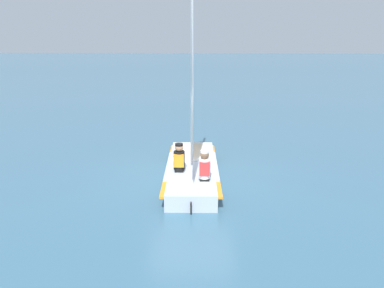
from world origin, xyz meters
name	(u,v)px	position (x,y,z in m)	size (l,w,h in m)	color
ground_plane	(192,178)	(0.00, 0.00, 0.00)	(260.00, 260.00, 0.00)	#38607A
sailboat_main	(192,154)	(0.02, 0.00, 0.73)	(4.70, 1.65, 5.16)	#B2BCCC
sailor_helm	(179,163)	(0.58, -0.31, 0.63)	(0.35, 0.31, 1.16)	black
sailor_crew	(204,171)	(1.20, 0.38, 0.63)	(0.35, 0.31, 1.16)	black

